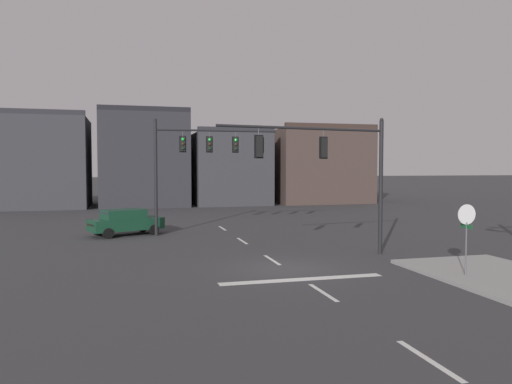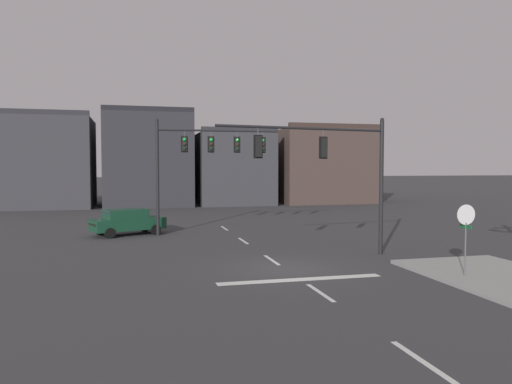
{
  "view_description": "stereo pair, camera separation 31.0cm",
  "coord_description": "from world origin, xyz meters",
  "px_view_note": "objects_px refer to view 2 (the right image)",
  "views": [
    {
      "loc": [
        -6.35,
        -19.25,
        4.22
      ],
      "look_at": [
        -0.37,
        3.47,
        3.03
      ],
      "focal_mm": 34.51,
      "sensor_mm": 36.0,
      "label": 1
    },
    {
      "loc": [
        -6.05,
        -19.33,
        4.22
      ],
      "look_at": [
        -0.37,
        3.47,
        3.03
      ],
      "focal_mm": 34.51,
      "sensor_mm": 36.0,
      "label": 2
    }
  ],
  "objects_px": {
    "stop_sign": "(466,223)",
    "car_lot_nearside": "(127,221)",
    "signal_mast_near_side": "(336,162)",
    "signal_mast_far_side": "(200,154)"
  },
  "relations": [
    {
      "from": "signal_mast_far_side",
      "to": "signal_mast_near_side",
      "type": "bearing_deg",
      "value": -61.53
    },
    {
      "from": "signal_mast_near_side",
      "to": "car_lot_nearside",
      "type": "bearing_deg",
      "value": 133.15
    },
    {
      "from": "signal_mast_far_side",
      "to": "car_lot_nearside",
      "type": "distance_m",
      "value": 6.15
    },
    {
      "from": "car_lot_nearside",
      "to": "signal_mast_far_side",
      "type": "bearing_deg",
      "value": -10.0
    },
    {
      "from": "stop_sign",
      "to": "car_lot_nearside",
      "type": "distance_m",
      "value": 20.01
    },
    {
      "from": "stop_sign",
      "to": "signal_mast_far_side",
      "type": "bearing_deg",
      "value": 118.29
    },
    {
      "from": "stop_sign",
      "to": "car_lot_nearside",
      "type": "height_order",
      "value": "stop_sign"
    },
    {
      "from": "signal_mast_far_side",
      "to": "stop_sign",
      "type": "relative_size",
      "value": 2.72
    },
    {
      "from": "signal_mast_near_side",
      "to": "stop_sign",
      "type": "distance_m",
      "value": 6.59
    },
    {
      "from": "signal_mast_near_side",
      "to": "signal_mast_far_side",
      "type": "relative_size",
      "value": 1.09
    }
  ]
}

